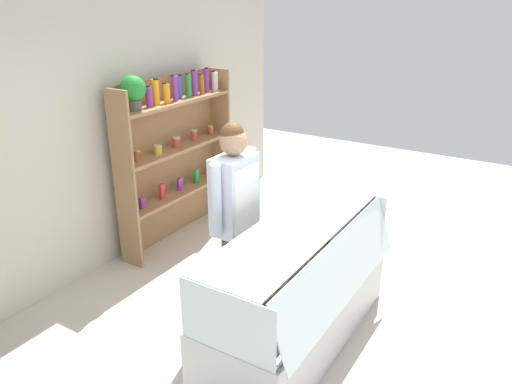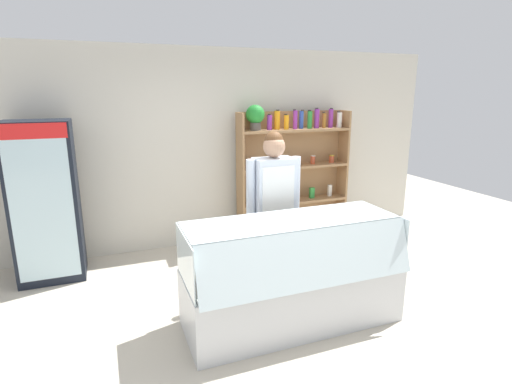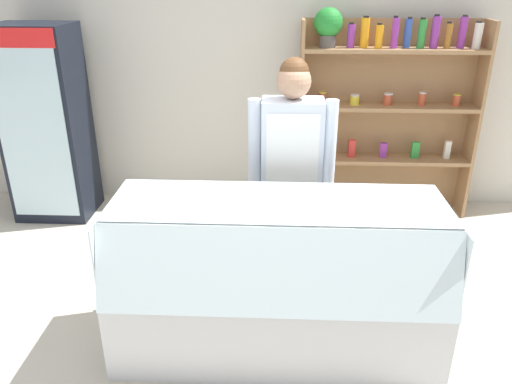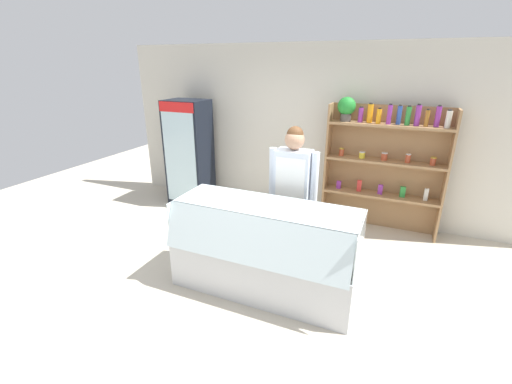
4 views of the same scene
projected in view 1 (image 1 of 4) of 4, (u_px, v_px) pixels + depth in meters
ground_plane at (288, 344)px, 4.09m from camera, size 12.00×12.00×0.00m
back_wall at (76, 144)px, 4.73m from camera, size 6.80×0.10×2.70m
shelving_unit at (171, 146)px, 5.52m from camera, size 1.67×0.29×1.95m
deli_display_case at (297, 308)px, 4.02m from camera, size 1.99×0.81×1.01m
shop_clerk at (235, 205)px, 4.15m from camera, size 0.60×0.25×1.74m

